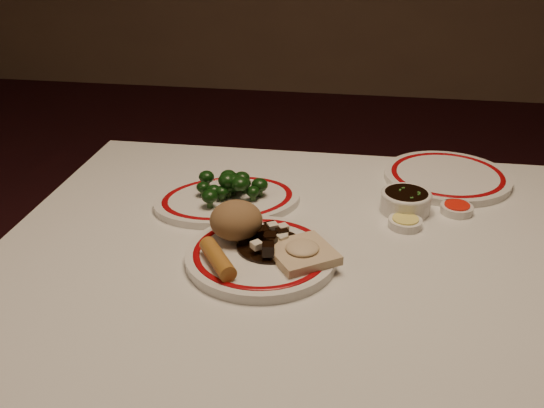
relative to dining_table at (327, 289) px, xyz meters
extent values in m
cube|color=silver|center=(0.00, 0.00, 0.07)|extent=(1.20, 0.90, 0.04)
cylinder|color=black|center=(-0.54, 0.39, -0.30)|extent=(0.06, 0.06, 0.71)
cylinder|color=silver|center=(-0.11, -0.06, 0.10)|extent=(0.31, 0.31, 0.02)
torus|color=maroon|center=(-0.11, -0.06, 0.11)|extent=(0.26, 0.26, 0.00)
ellipsoid|color=olive|center=(-0.16, -0.02, 0.14)|extent=(0.09, 0.09, 0.07)
cylinder|color=#B2762C|center=(-0.18, -0.12, 0.12)|extent=(0.08, 0.10, 0.03)
cube|color=#C9B28E|center=(-0.04, -0.07, 0.12)|extent=(0.14, 0.14, 0.02)
ellipsoid|color=#C9B28E|center=(-0.04, -0.07, 0.13)|extent=(0.06, 0.06, 0.02)
cylinder|color=black|center=(-0.10, -0.04, 0.11)|extent=(0.12, 0.12, 0.00)
cube|color=black|center=(-0.13, -0.02, 0.12)|extent=(0.02, 0.02, 0.01)
cube|color=black|center=(-0.10, -0.05, 0.13)|extent=(0.02, 0.02, 0.01)
cube|color=black|center=(-0.15, -0.04, 0.12)|extent=(0.02, 0.02, 0.02)
cube|color=black|center=(-0.13, -0.02, 0.13)|extent=(0.02, 0.02, 0.02)
cube|color=black|center=(-0.10, -0.06, 0.13)|extent=(0.02, 0.02, 0.02)
cube|color=black|center=(-0.11, -0.01, 0.12)|extent=(0.03, 0.03, 0.02)
cube|color=black|center=(-0.11, 0.00, 0.12)|extent=(0.03, 0.03, 0.02)
cube|color=black|center=(-0.10, -0.05, 0.13)|extent=(0.02, 0.02, 0.02)
cube|color=black|center=(-0.10, -0.09, 0.13)|extent=(0.02, 0.02, 0.02)
cube|color=black|center=(-0.08, -0.02, 0.12)|extent=(0.03, 0.03, 0.02)
cube|color=black|center=(-0.12, -0.03, 0.13)|extent=(0.03, 0.03, 0.02)
cube|color=black|center=(-0.10, -0.04, 0.13)|extent=(0.02, 0.02, 0.02)
cube|color=beige|center=(-0.10, -0.01, 0.13)|extent=(0.02, 0.02, 0.01)
cube|color=beige|center=(-0.08, -0.04, 0.12)|extent=(0.02, 0.02, 0.01)
cube|color=beige|center=(-0.12, -0.07, 0.13)|extent=(0.02, 0.02, 0.01)
cube|color=beige|center=(-0.08, -0.01, 0.13)|extent=(0.02, 0.02, 0.01)
cube|color=beige|center=(-0.08, -0.03, 0.13)|extent=(0.02, 0.02, 0.01)
torus|color=maroon|center=(-0.22, 0.14, 0.11)|extent=(0.34, 0.34, 0.00)
cylinder|color=#23471C|center=(-0.22, 0.14, 0.11)|extent=(0.01, 0.01, 0.01)
ellipsoid|color=black|center=(-0.22, 0.14, 0.13)|extent=(0.03, 0.03, 0.02)
cylinder|color=#23471C|center=(-0.27, 0.18, 0.11)|extent=(0.01, 0.01, 0.02)
ellipsoid|color=black|center=(-0.27, 0.18, 0.13)|extent=(0.03, 0.03, 0.03)
cylinder|color=#23471C|center=(-0.23, 0.13, 0.11)|extent=(0.01, 0.01, 0.01)
ellipsoid|color=black|center=(-0.23, 0.13, 0.12)|extent=(0.03, 0.03, 0.02)
cylinder|color=#23471C|center=(-0.22, 0.15, 0.11)|extent=(0.01, 0.01, 0.01)
ellipsoid|color=black|center=(-0.22, 0.15, 0.13)|extent=(0.03, 0.03, 0.02)
cylinder|color=#23471C|center=(-0.16, 0.14, 0.11)|extent=(0.01, 0.01, 0.01)
ellipsoid|color=black|center=(-0.16, 0.14, 0.13)|extent=(0.03, 0.03, 0.02)
cylinder|color=#23471C|center=(-0.20, 0.19, 0.11)|extent=(0.01, 0.01, 0.01)
ellipsoid|color=black|center=(-0.20, 0.19, 0.13)|extent=(0.03, 0.03, 0.03)
cylinder|color=#23471C|center=(-0.19, 0.17, 0.11)|extent=(0.01, 0.01, 0.01)
ellipsoid|color=black|center=(-0.19, 0.17, 0.13)|extent=(0.03, 0.03, 0.02)
cylinder|color=#23471C|center=(-0.27, 0.14, 0.11)|extent=(0.01, 0.01, 0.01)
ellipsoid|color=black|center=(-0.27, 0.14, 0.13)|extent=(0.03, 0.03, 0.02)
cylinder|color=#23471C|center=(-0.24, 0.13, 0.11)|extent=(0.01, 0.01, 0.01)
ellipsoid|color=black|center=(-0.24, 0.13, 0.13)|extent=(0.03, 0.03, 0.02)
cylinder|color=#23471C|center=(-0.24, 0.09, 0.11)|extent=(0.01, 0.01, 0.01)
ellipsoid|color=black|center=(-0.24, 0.09, 0.13)|extent=(0.03, 0.03, 0.03)
cylinder|color=#23471C|center=(-0.21, 0.15, 0.11)|extent=(0.01, 0.01, 0.01)
ellipsoid|color=black|center=(-0.21, 0.15, 0.13)|extent=(0.04, 0.04, 0.03)
cylinder|color=#23471C|center=(-0.15, 0.16, 0.11)|extent=(0.01, 0.01, 0.01)
ellipsoid|color=black|center=(-0.15, 0.16, 0.13)|extent=(0.03, 0.03, 0.03)
ellipsoid|color=black|center=(-0.20, 0.14, 0.14)|extent=(0.03, 0.03, 0.03)
ellipsoid|color=black|center=(-0.21, 0.15, 0.14)|extent=(0.03, 0.03, 0.02)
ellipsoid|color=black|center=(-0.22, 0.16, 0.14)|extent=(0.04, 0.04, 0.03)
ellipsoid|color=black|center=(-0.22, 0.14, 0.14)|extent=(0.03, 0.03, 0.02)
ellipsoid|color=black|center=(-0.22, 0.14, 0.14)|extent=(0.04, 0.04, 0.03)
ellipsoid|color=black|center=(-0.19, 0.13, 0.15)|extent=(0.04, 0.04, 0.03)
ellipsoid|color=black|center=(-0.19, 0.16, 0.14)|extent=(0.03, 0.03, 0.02)
cylinder|color=silver|center=(0.14, 0.16, 0.11)|extent=(0.10, 0.10, 0.04)
cylinder|color=black|center=(0.14, 0.16, 0.13)|extent=(0.09, 0.09, 0.00)
cylinder|color=silver|center=(0.24, 0.17, 0.10)|extent=(0.06, 0.06, 0.02)
cylinder|color=red|center=(0.24, 0.17, 0.11)|extent=(0.05, 0.05, 0.00)
cylinder|color=silver|center=(0.14, 0.10, 0.10)|extent=(0.06, 0.06, 0.02)
cylinder|color=#EBDD61|center=(0.14, 0.10, 0.11)|extent=(0.05, 0.05, 0.00)
cylinder|color=silver|center=(0.24, 0.33, 0.10)|extent=(0.35, 0.35, 0.02)
torus|color=maroon|center=(0.24, 0.33, 0.11)|extent=(0.30, 0.30, 0.00)
camera|label=1|loc=(0.05, -0.94, 0.65)|focal=40.00mm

